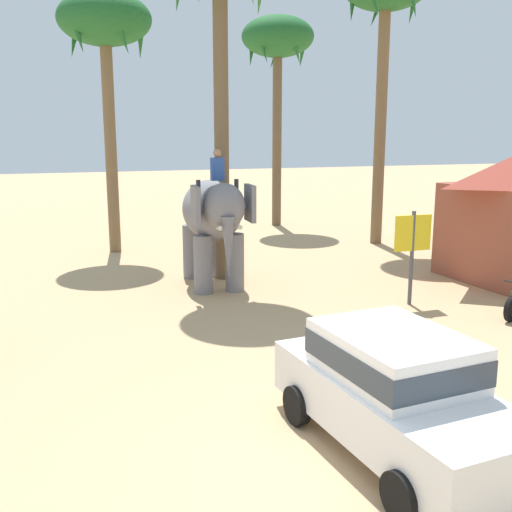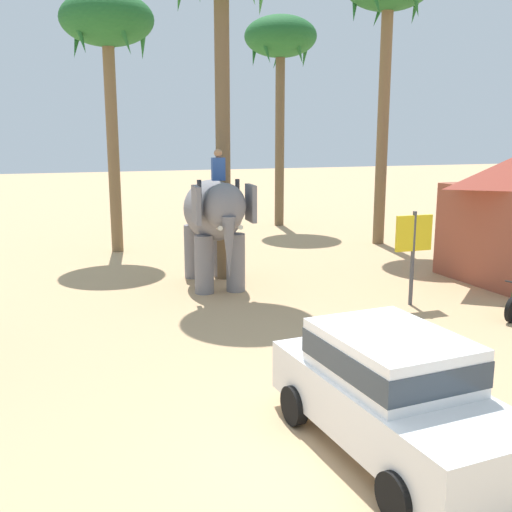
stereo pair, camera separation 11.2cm
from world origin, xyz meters
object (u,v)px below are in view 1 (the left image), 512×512
object	(u,v)px
palm_tree_left_of_road	(278,44)
elephant_with_mahout	(213,217)
signboard_yellow	(413,239)
car_sedan_foreground	(395,388)
palm_tree_near_hut	(105,28)

from	to	relation	value
palm_tree_left_of_road	elephant_with_mahout	bearing A→B (deg)	-119.74
elephant_with_mahout	signboard_yellow	bearing A→B (deg)	-38.96
palm_tree_left_of_road	signboard_yellow	size ratio (longest dim) A/B	3.88
car_sedan_foreground	palm_tree_near_hut	world-z (taller)	palm_tree_near_hut
palm_tree_near_hut	signboard_yellow	size ratio (longest dim) A/B	3.74
car_sedan_foreground	palm_tree_near_hut	bearing A→B (deg)	97.60
palm_tree_near_hut	palm_tree_left_of_road	bearing A→B (deg)	26.72
elephant_with_mahout	palm_tree_near_hut	xyz separation A→B (m)	(-2.12, 6.04, 5.79)
car_sedan_foreground	palm_tree_left_of_road	world-z (taller)	palm_tree_left_of_road
signboard_yellow	car_sedan_foreground	bearing A→B (deg)	-124.68
palm_tree_near_hut	palm_tree_left_of_road	xyz separation A→B (m)	(7.82, 3.94, 0.31)
signboard_yellow	palm_tree_near_hut	bearing A→B (deg)	123.89
palm_tree_near_hut	palm_tree_left_of_road	size ratio (longest dim) A/B	0.96
car_sedan_foreground	palm_tree_near_hut	xyz separation A→B (m)	(-2.09, 15.63, 6.85)
car_sedan_foreground	signboard_yellow	bearing A→B (deg)	55.32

